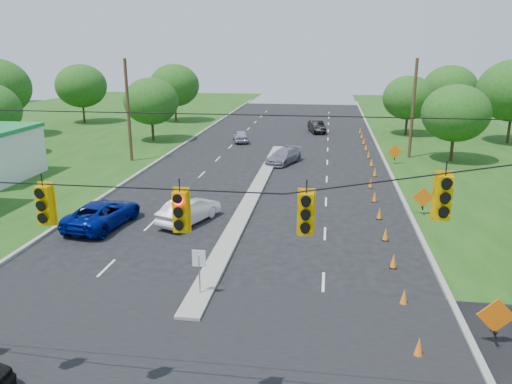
# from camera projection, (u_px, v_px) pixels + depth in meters

# --- Properties ---
(curb_left) EXTENTS (0.25, 110.00, 0.16)m
(curb_left) POSITION_uv_depth(u_px,v_px,m) (157.00, 162.00, 44.71)
(curb_left) COLOR gray
(curb_left) RESTS_ON ground
(curb_right) EXTENTS (0.25, 110.00, 0.16)m
(curb_right) POSITION_uv_depth(u_px,v_px,m) (388.00, 170.00, 41.94)
(curb_right) COLOR gray
(curb_right) RESTS_ON ground
(median) EXTENTS (1.00, 34.00, 0.18)m
(median) POSITION_uv_depth(u_px,v_px,m) (254.00, 195.00, 34.77)
(median) COLOR gray
(median) RESTS_ON ground
(median_sign) EXTENTS (0.55, 0.06, 2.05)m
(median_sign) POSITION_uv_depth(u_px,v_px,m) (199.00, 264.00, 20.10)
(median_sign) COLOR gray
(median_sign) RESTS_ON ground
(signal_span) EXTENTS (25.60, 0.32, 9.00)m
(signal_span) POSITION_uv_depth(u_px,v_px,m) (122.00, 250.00, 12.48)
(signal_span) COLOR #422D1C
(signal_span) RESTS_ON ground
(utility_pole_far_left) EXTENTS (0.28, 0.28, 9.00)m
(utility_pole_far_left) POSITION_uv_depth(u_px,v_px,m) (128.00, 111.00, 43.79)
(utility_pole_far_left) COLOR #422D1C
(utility_pole_far_left) RESTS_ON ground
(utility_pole_far_right) EXTENTS (0.28, 0.28, 9.00)m
(utility_pole_far_right) POSITION_uv_depth(u_px,v_px,m) (413.00, 109.00, 45.11)
(utility_pole_far_right) COLOR #422D1C
(utility_pole_far_right) RESTS_ON ground
(cone_0) EXTENTS (0.32, 0.32, 0.70)m
(cone_0) POSITION_uv_depth(u_px,v_px,m) (419.00, 347.00, 16.43)
(cone_0) COLOR orange
(cone_0) RESTS_ON ground
(cone_1) EXTENTS (0.32, 0.32, 0.70)m
(cone_1) POSITION_uv_depth(u_px,v_px,m) (404.00, 297.00, 19.76)
(cone_1) COLOR orange
(cone_1) RESTS_ON ground
(cone_2) EXTENTS (0.32, 0.32, 0.70)m
(cone_2) POSITION_uv_depth(u_px,v_px,m) (393.00, 261.00, 23.09)
(cone_2) COLOR orange
(cone_2) RESTS_ON ground
(cone_3) EXTENTS (0.32, 0.32, 0.70)m
(cone_3) POSITION_uv_depth(u_px,v_px,m) (386.00, 234.00, 26.41)
(cone_3) COLOR orange
(cone_3) RESTS_ON ground
(cone_4) EXTENTS (0.32, 0.32, 0.70)m
(cone_4) POSITION_uv_depth(u_px,v_px,m) (379.00, 213.00, 29.74)
(cone_4) COLOR orange
(cone_4) RESTS_ON ground
(cone_5) EXTENTS (0.32, 0.32, 0.70)m
(cone_5) POSITION_uv_depth(u_px,v_px,m) (375.00, 197.00, 33.07)
(cone_5) COLOR orange
(cone_5) RESTS_ON ground
(cone_6) EXTENTS (0.32, 0.32, 0.70)m
(cone_6) POSITION_uv_depth(u_px,v_px,m) (371.00, 183.00, 36.40)
(cone_6) COLOR orange
(cone_6) RESTS_ON ground
(cone_7) EXTENTS (0.32, 0.32, 0.70)m
(cone_7) POSITION_uv_depth(u_px,v_px,m) (375.00, 172.00, 39.64)
(cone_7) COLOR orange
(cone_7) RESTS_ON ground
(cone_8) EXTENTS (0.32, 0.32, 0.70)m
(cone_8) POSITION_uv_depth(u_px,v_px,m) (372.00, 162.00, 42.97)
(cone_8) COLOR orange
(cone_8) RESTS_ON ground
(cone_9) EXTENTS (0.32, 0.32, 0.70)m
(cone_9) POSITION_uv_depth(u_px,v_px,m) (369.00, 154.00, 46.30)
(cone_9) COLOR orange
(cone_9) RESTS_ON ground
(cone_10) EXTENTS (0.32, 0.32, 0.70)m
(cone_10) POSITION_uv_depth(u_px,v_px,m) (366.00, 147.00, 49.63)
(cone_10) COLOR orange
(cone_10) RESTS_ON ground
(cone_11) EXTENTS (0.32, 0.32, 0.70)m
(cone_11) POSITION_uv_depth(u_px,v_px,m) (364.00, 141.00, 52.95)
(cone_11) COLOR orange
(cone_11) RESTS_ON ground
(cone_12) EXTENTS (0.32, 0.32, 0.70)m
(cone_12) POSITION_uv_depth(u_px,v_px,m) (362.00, 135.00, 56.28)
(cone_12) COLOR orange
(cone_12) RESTS_ON ground
(cone_13) EXTENTS (0.32, 0.32, 0.70)m
(cone_13) POSITION_uv_depth(u_px,v_px,m) (360.00, 131.00, 59.61)
(cone_13) COLOR orange
(cone_13) RESTS_ON ground
(work_sign_0) EXTENTS (1.27, 0.58, 1.37)m
(work_sign_0) POSITION_uv_depth(u_px,v_px,m) (496.00, 317.00, 16.82)
(work_sign_0) COLOR black
(work_sign_0) RESTS_ON ground
(work_sign_1) EXTENTS (1.27, 0.58, 1.37)m
(work_sign_1) POSITION_uv_depth(u_px,v_px,m) (423.00, 198.00, 30.13)
(work_sign_1) COLOR black
(work_sign_1) RESTS_ON ground
(work_sign_2) EXTENTS (1.27, 0.58, 1.37)m
(work_sign_2) POSITION_uv_depth(u_px,v_px,m) (395.00, 152.00, 43.44)
(work_sign_2) COLOR black
(work_sign_2) RESTS_ON ground
(tree_4) EXTENTS (6.72, 6.72, 7.84)m
(tree_4) POSITION_uv_depth(u_px,v_px,m) (81.00, 86.00, 66.71)
(tree_4) COLOR black
(tree_4) RESTS_ON ground
(tree_5) EXTENTS (5.88, 5.88, 6.86)m
(tree_5) POSITION_uv_depth(u_px,v_px,m) (151.00, 101.00, 53.55)
(tree_5) COLOR black
(tree_5) RESTS_ON ground
(tree_6) EXTENTS (6.72, 6.72, 7.84)m
(tree_6) POSITION_uv_depth(u_px,v_px,m) (174.00, 85.00, 67.92)
(tree_6) COLOR black
(tree_6) RESTS_ON ground
(tree_9) EXTENTS (5.88, 5.88, 6.86)m
(tree_9) POSITION_uv_depth(u_px,v_px,m) (456.00, 113.00, 43.73)
(tree_9) COLOR black
(tree_9) RESTS_ON ground
(tree_11) EXTENTS (6.72, 6.72, 7.84)m
(tree_11) POSITION_uv_depth(u_px,v_px,m) (450.00, 88.00, 62.97)
(tree_11) COLOR black
(tree_11) RESTS_ON ground
(tree_12) EXTENTS (5.88, 5.88, 6.86)m
(tree_12) POSITION_uv_depth(u_px,v_px,m) (409.00, 98.00, 57.31)
(tree_12) COLOR black
(tree_12) RESTS_ON ground
(white_sedan) EXTENTS (3.02, 4.70, 1.46)m
(white_sedan) POSITION_uv_depth(u_px,v_px,m) (189.00, 210.00, 29.05)
(white_sedan) COLOR silver
(white_sedan) RESTS_ON ground
(blue_pickup) EXTENTS (3.18, 5.66, 1.49)m
(blue_pickup) POSITION_uv_depth(u_px,v_px,m) (103.00, 213.00, 28.45)
(blue_pickup) COLOR #001078
(blue_pickup) RESTS_ON ground
(silver_car_far) EXTENTS (3.38, 4.84, 1.30)m
(silver_car_far) POSITION_uv_depth(u_px,v_px,m) (284.00, 156.00, 43.99)
(silver_car_far) COLOR gray
(silver_car_far) RESTS_ON ground
(silver_car_oncoming) EXTENTS (2.41, 4.05, 1.29)m
(silver_car_oncoming) POSITION_uv_depth(u_px,v_px,m) (241.00, 136.00, 54.06)
(silver_car_oncoming) COLOR #999AB4
(silver_car_oncoming) RESTS_ON ground
(dark_car_receding) EXTENTS (2.43, 4.52, 1.41)m
(dark_car_receding) POSITION_uv_depth(u_px,v_px,m) (317.00, 127.00, 60.18)
(dark_car_receding) COLOR black
(dark_car_receding) RESTS_ON ground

